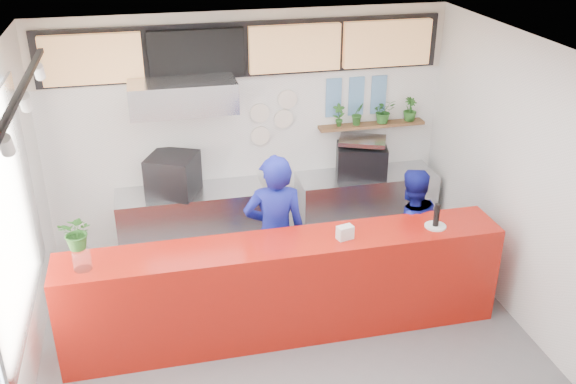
{
  "coord_description": "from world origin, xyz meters",
  "views": [
    {
      "loc": [
        -1.21,
        -4.98,
        4.31
      ],
      "look_at": [
        0.1,
        0.7,
        1.5
      ],
      "focal_mm": 40.0,
      "sensor_mm": 36.0,
      "label": 1
    }
  ],
  "objects_px": {
    "pepper_mill": "(437,215)",
    "panini_oven": "(173,175)",
    "service_counter": "(285,288)",
    "espresso_machine": "(361,161)",
    "staff_center": "(275,234)",
    "staff_right": "(409,231)"
  },
  "relations": [
    {
      "from": "staff_right",
      "to": "pepper_mill",
      "type": "xyz_separation_m",
      "value": [
        0.04,
        -0.54,
        0.48
      ]
    },
    {
      "from": "staff_right",
      "to": "staff_center",
      "type": "bearing_deg",
      "value": -2.48
    },
    {
      "from": "service_counter",
      "to": "pepper_mill",
      "type": "bearing_deg",
      "value": -1.67
    },
    {
      "from": "service_counter",
      "to": "panini_oven",
      "type": "xyz_separation_m",
      "value": [
        -0.98,
        1.8,
        0.59
      ]
    },
    {
      "from": "service_counter",
      "to": "staff_center",
      "type": "height_order",
      "value": "staff_center"
    },
    {
      "from": "pepper_mill",
      "to": "panini_oven",
      "type": "bearing_deg",
      "value": 144.27
    },
    {
      "from": "espresso_machine",
      "to": "staff_right",
      "type": "relative_size",
      "value": 0.41
    },
    {
      "from": "staff_center",
      "to": "pepper_mill",
      "type": "distance_m",
      "value": 1.71
    },
    {
      "from": "espresso_machine",
      "to": "pepper_mill",
      "type": "relative_size",
      "value": 2.54
    },
    {
      "from": "service_counter",
      "to": "staff_center",
      "type": "distance_m",
      "value": 0.62
    },
    {
      "from": "service_counter",
      "to": "staff_center",
      "type": "relative_size",
      "value": 2.46
    },
    {
      "from": "espresso_machine",
      "to": "service_counter",
      "type": "bearing_deg",
      "value": -114.26
    },
    {
      "from": "service_counter",
      "to": "panini_oven",
      "type": "distance_m",
      "value": 2.13
    },
    {
      "from": "panini_oven",
      "to": "pepper_mill",
      "type": "distance_m",
      "value": 3.16
    },
    {
      "from": "service_counter",
      "to": "panini_oven",
      "type": "relative_size",
      "value": 8.28
    },
    {
      "from": "service_counter",
      "to": "espresso_machine",
      "type": "height_order",
      "value": "espresso_machine"
    },
    {
      "from": "panini_oven",
      "to": "staff_center",
      "type": "relative_size",
      "value": 0.3
    },
    {
      "from": "panini_oven",
      "to": "pepper_mill",
      "type": "height_order",
      "value": "panini_oven"
    },
    {
      "from": "service_counter",
      "to": "espresso_machine",
      "type": "bearing_deg",
      "value": 51.85
    },
    {
      "from": "service_counter",
      "to": "panini_oven",
      "type": "height_order",
      "value": "panini_oven"
    },
    {
      "from": "service_counter",
      "to": "staff_center",
      "type": "xyz_separation_m",
      "value": [
        0.0,
        0.5,
        0.37
      ]
    },
    {
      "from": "espresso_machine",
      "to": "staff_right",
      "type": "distance_m",
      "value": 1.36
    }
  ]
}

